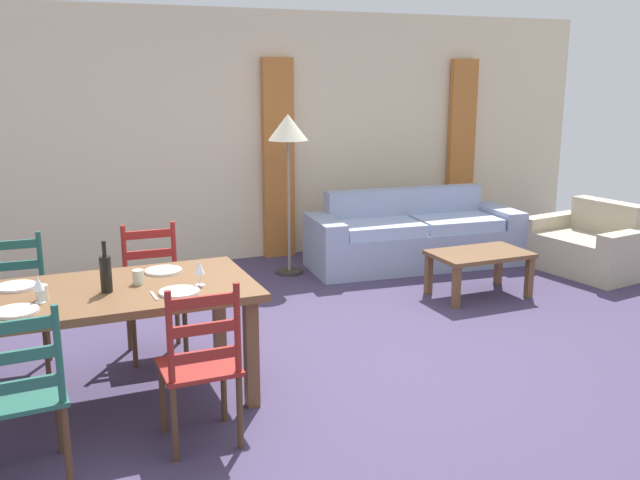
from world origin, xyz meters
The scene contains 24 objects.
ground_plane centered at (0.00, 0.00, -0.01)m, with size 9.60×9.60×0.02m, color #403554.
wall_far centered at (0.00, 3.30, 1.35)m, with size 9.60×0.16×2.70m, color beige.
curtain_panel_left centered at (0.78, 3.16, 1.10)m, with size 0.35×0.08×2.20m, color #BB6C30.
curtain_panel_right centered at (3.18, 3.16, 1.10)m, with size 0.35×0.08×2.20m, color #BB6C30.
dining_table centered at (-1.49, 0.11, 0.66)m, with size 1.90×0.96×0.75m.
dining_chair_near_left centered at (-1.94, -0.63, 0.48)m, with size 0.44×0.42×0.96m.
dining_chair_near_right centered at (-1.04, -0.61, 0.48)m, with size 0.42×0.40×0.96m.
dining_chair_far_left centered at (-1.97, 0.88, 0.48)m, with size 0.44×0.42×0.96m.
dining_chair_far_right centered at (-1.03, 0.84, 0.48)m, with size 0.43×0.41×0.96m.
dinner_plate_near_left centered at (-1.94, -0.14, 0.76)m, with size 0.24×0.24×0.02m, color white.
dinner_plate_near_right centered at (-1.04, -0.14, 0.76)m, with size 0.24×0.24×0.02m, color white.
fork_near_right centered at (-1.19, -0.14, 0.75)m, with size 0.02×0.17×0.01m, color silver.
dinner_plate_far_left centered at (-1.94, 0.36, 0.76)m, with size 0.24×0.24×0.02m, color white.
dinner_plate_far_right centered at (-1.04, 0.36, 0.76)m, with size 0.24×0.24×0.02m, color white.
fork_far_right centered at (-1.19, 0.36, 0.75)m, with size 0.02×0.17×0.01m, color silver.
wine_bottle centered at (-1.44, 0.06, 0.87)m, with size 0.07×0.07×0.32m.
wine_glass_near_left centered at (-1.82, -0.01, 0.86)m, with size 0.06×0.06×0.16m.
wine_glass_near_right centered at (-0.89, -0.03, 0.86)m, with size 0.06×0.06×0.16m.
coffee_cup_primary centered at (-1.24, 0.15, 0.80)m, with size 0.07×0.07×0.09m, color silver.
coffee_cup_secondary centered at (-1.80, 0.05, 0.80)m, with size 0.07×0.07×0.09m, color silver.
couch centered at (1.99, 2.26, 0.29)m, with size 2.35×1.01×0.80m.
coffee_table centered at (1.99, 1.05, 0.36)m, with size 0.90×0.56×0.42m.
armchair_upholstered centered at (3.60, 1.31, 0.25)m, with size 0.96×1.26×0.72m.
standing_lamp centered at (0.63, 2.45, 1.41)m, with size 0.40×0.40×1.64m.
Camera 1 is at (-1.84, -4.15, 2.03)m, focal length 39.36 mm.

